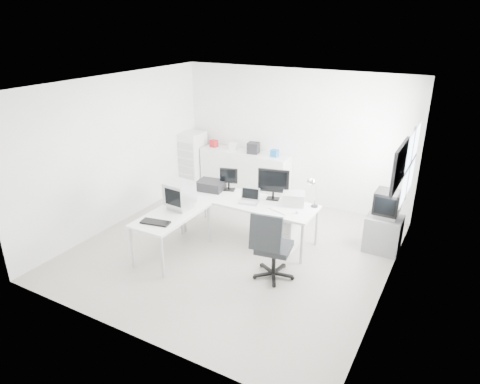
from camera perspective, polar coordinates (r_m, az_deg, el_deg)
The scene contains 30 objects.
floor at distance 7.46m, azimuth -0.75°, elevation -7.64°, with size 5.00×5.00×0.01m, color beige.
ceiling at distance 6.53m, azimuth -0.88°, elevation 14.17°, with size 5.00×5.00×0.01m, color white.
back_wall at distance 9.02m, azimuth 7.15°, elevation 7.22°, with size 5.00×0.02×2.80m, color silver.
left_wall at distance 8.34m, azimuth -15.96°, elevation 5.26°, with size 0.02×5.00×2.80m, color silver.
right_wall at distance 6.11m, azimuth 20.00°, elevation -1.47°, with size 0.02×5.00×2.80m, color silver.
window at distance 7.17m, azimuth 21.78°, elevation 3.44°, with size 0.02×1.20×1.10m, color white, non-canonical shape.
wall_picture at distance 6.04m, azimuth 20.51°, elevation 3.27°, with size 0.04×0.90×0.60m, color black, non-canonical shape.
main_desk at distance 7.64m, azimuth 1.15°, elevation -3.69°, with size 2.40×0.80×0.75m, color white, non-canonical shape.
side_desk at distance 7.24m, azimuth -8.98°, elevation -5.55°, with size 0.70×1.40×0.75m, color white, non-canonical shape.
drawer_pedestal at distance 7.45m, azimuth 6.11°, elevation -5.18°, with size 0.40×0.50×0.60m, color white.
inkjet_printer at distance 7.93m, azimuth -3.92°, elevation 0.90°, with size 0.48×0.38×0.17m, color black.
lcd_monitor_small at distance 7.86m, azimuth -1.51°, elevation 1.69°, with size 0.33×0.19×0.41m, color black, non-canonical shape.
lcd_monitor_large at distance 7.44m, azimuth 4.47°, elevation 1.06°, with size 0.55×0.22×0.57m, color black, non-canonical shape.
laptop at distance 7.33m, azimuth 1.16°, elevation -0.58°, with size 0.36×0.38×0.24m, color #B7B7BA, non-canonical shape.
white_keyboard at distance 7.10m, azimuth 5.25°, elevation -2.47°, with size 0.38×0.12×0.02m, color white.
white_mouse at distance 7.03m, azimuth 7.65°, elevation -2.64°, with size 0.06×0.06×0.06m, color white.
laser_printer at distance 7.34m, azimuth 7.17°, elevation -0.87°, with size 0.37×0.32×0.21m, color #ABABAB.
desk_lamp at distance 7.24m, azimuth 10.03°, elevation -0.04°, with size 0.17×0.17×0.52m, color silver, non-canonical shape.
crt_monitor at distance 7.16m, azimuth -8.05°, elevation -0.49°, with size 0.39×0.39×0.45m, color #B7B7BA, non-canonical shape.
black_keyboard at distance 6.79m, azimuth -11.22°, elevation -3.99°, with size 0.46×0.18×0.03m, color black.
office_chair at distance 6.48m, azimuth 4.60°, elevation -6.95°, with size 0.65×0.65×1.13m, color #26292C, non-canonical shape.
tv_cabinet at distance 7.68m, azimuth 18.52°, elevation -5.29°, with size 0.58×0.47×0.63m, color slate.
crt_tv at distance 7.46m, azimuth 19.02°, elevation -1.60°, with size 0.50×0.48×0.45m, color black, non-canonical shape.
sideboard at distance 9.47m, azimuth 0.68°, elevation 2.45°, with size 2.02×0.51×1.01m, color white.
clutter_box_a at distance 9.68m, azimuth -3.51°, elevation 6.47°, with size 0.15×0.14×0.15m, color #A7171E.
clutter_box_b at distance 9.43m, azimuth -0.92°, elevation 6.10°, with size 0.16×0.14×0.16m, color white.
clutter_box_c at distance 9.19m, azimuth 1.80°, elevation 5.90°, with size 0.23×0.21×0.23m, color black.
clutter_box_d at distance 9.00m, azimuth 4.63°, elevation 5.17°, with size 0.15×0.13×0.15m, color #175FA5.
clutter_bottle at distance 9.86m, azimuth -4.87°, elevation 6.93°, with size 0.07×0.07×0.22m, color white.
filing_cabinet at distance 9.93m, azimuth -6.27°, elevation 4.21°, with size 0.46×0.55×1.32m, color white.
Camera 1 is at (3.22, -5.60, 3.73)m, focal length 32.00 mm.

